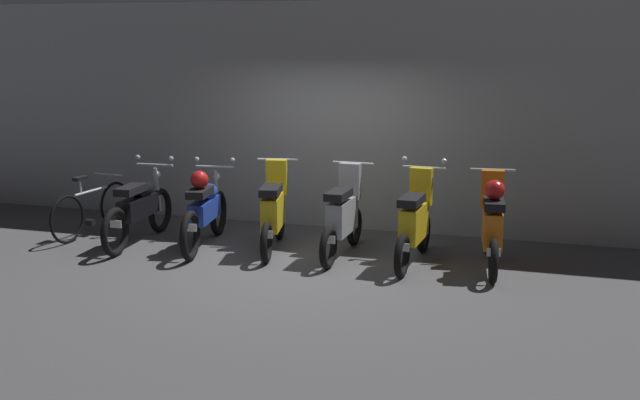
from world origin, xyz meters
name	(u,v)px	position (x,y,z in m)	size (l,w,h in m)	color
ground_plane	(295,264)	(0.00, 0.00, 0.00)	(80.00, 80.00, 0.00)	#4C4C4F
back_wall	(339,116)	(0.00, 2.11, 1.66)	(16.00, 0.30, 3.31)	#9EA0A3
motorbike_slot_0	(139,208)	(-2.37, 0.35, 0.49)	(0.59, 1.95, 1.15)	black
motorbike_slot_1	(205,209)	(-1.43, 0.43, 0.53)	(0.58, 1.94, 1.15)	black
motorbike_slot_2	(274,212)	(-0.48, 0.55, 0.52)	(0.58, 1.67, 1.18)	black
motorbike_slot_3	(343,216)	(0.48, 0.55, 0.52)	(0.56, 1.68, 1.18)	black
motorbike_slot_4	(415,223)	(1.43, 0.46, 0.53)	(0.59, 1.68, 1.29)	black
motorbike_slot_5	(492,224)	(2.37, 0.52, 0.57)	(0.56, 1.68, 1.18)	black
bicycle	(92,210)	(-3.27, 0.57, 0.36)	(0.50, 1.72, 0.89)	black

